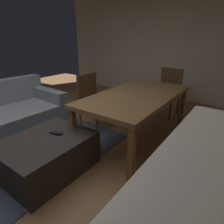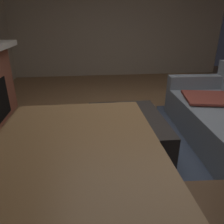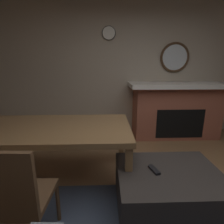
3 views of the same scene
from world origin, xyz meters
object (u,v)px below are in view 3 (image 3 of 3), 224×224
at_px(ottoman_coffee_table, 168,190).
at_px(dining_chair_north, 15,195).
at_px(tv_remote, 154,170).
at_px(dining_table, 50,132).
at_px(wall_clock, 109,33).
at_px(fireplace, 175,110).
at_px(round_wall_mirror, 175,57).

distance_m(ottoman_coffee_table, dining_chair_north, 1.39).
bearing_deg(ottoman_coffee_table, tv_remote, -6.44).
distance_m(dining_table, wall_clock, 2.33).
xyz_separation_m(tv_remote, dining_table, (1.14, -0.47, 0.23)).
xyz_separation_m(fireplace, dining_table, (2.08, 1.45, 0.11)).
xyz_separation_m(round_wall_mirror, dining_chair_north, (2.08, 2.63, -1.06)).
bearing_deg(dining_chair_north, dining_table, -90.31).
relative_size(tv_remote, wall_clock, 0.60).
bearing_deg(tv_remote, round_wall_mirror, -129.29).
height_order(ottoman_coffee_table, dining_table, dining_table).
bearing_deg(tv_remote, dining_table, -38.55).
bearing_deg(dining_chair_north, fireplace, -131.59).
bearing_deg(wall_clock, round_wall_mirror, 180.00).
bearing_deg(round_wall_mirror, fireplace, 90.00).
bearing_deg(fireplace, tv_remote, 63.97).
relative_size(tv_remote, dining_chair_north, 0.17).
relative_size(fireplace, ottoman_coffee_table, 1.86).
bearing_deg(dining_table, fireplace, -145.01).
distance_m(round_wall_mirror, ottoman_coffee_table, 2.73).
relative_size(round_wall_mirror, dining_table, 0.32).
bearing_deg(ottoman_coffee_table, round_wall_mirror, -109.49).
relative_size(ottoman_coffee_table, dining_chair_north, 1.10).
relative_size(dining_table, wall_clock, 7.05).
relative_size(tv_remote, dining_table, 0.08).
distance_m(round_wall_mirror, tv_remote, 2.66).
distance_m(ottoman_coffee_table, dining_table, 1.45).
height_order(ottoman_coffee_table, wall_clock, wall_clock).
bearing_deg(wall_clock, dining_chair_north, 74.30).
relative_size(round_wall_mirror, dining_chair_north, 0.65).
distance_m(dining_table, dining_chair_north, 0.90).
bearing_deg(tv_remote, ottoman_coffee_table, 157.30).
height_order(tv_remote, dining_table, dining_table).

